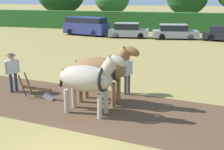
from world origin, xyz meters
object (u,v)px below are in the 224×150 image
at_px(parked_car_center_left, 175,32).
at_px(parked_van, 86,26).
at_px(farmer_at_plow, 12,69).
at_px(farmer_beside_team, 127,72).
at_px(plow, 40,91).
at_px(parked_car_left, 128,31).
at_px(draft_horse_lead_right, 102,69).
at_px(draft_horse_lead_left, 88,78).

bearing_deg(parked_car_center_left, parked_van, 167.84).
relative_size(farmer_at_plow, farmer_beside_team, 1.03).
xyz_separation_m(plow, parked_car_left, (-0.26, 18.79, 0.41)).
bearing_deg(parked_car_left, draft_horse_lead_right, -88.91).
bearing_deg(parked_car_center_left, farmer_beside_team, -104.16).
relative_size(farmer_at_plow, parked_car_center_left, 0.38).
height_order(parked_van, parked_car_left, parked_van).
relative_size(draft_horse_lead_right, parked_car_center_left, 0.63).
bearing_deg(farmer_beside_team, parked_car_left, 128.73).
bearing_deg(farmer_beside_team, parked_car_center_left, 113.12).
height_order(draft_horse_lead_left, parked_van, draft_horse_lead_left).
height_order(farmer_beside_team, parked_car_left, farmer_beside_team).
bearing_deg(farmer_at_plow, parked_car_center_left, 103.34).
relative_size(farmer_beside_team, parked_car_left, 0.41).
xyz_separation_m(farmer_beside_team, parked_car_left, (-3.73, 17.20, -0.30)).
height_order(draft_horse_lead_right, parked_car_center_left, draft_horse_lead_right).
xyz_separation_m(parked_van, parked_car_left, (4.92, -0.60, -0.30)).
height_order(plow, parked_car_center_left, parked_car_center_left).
relative_size(draft_horse_lead_right, plow, 1.79).
bearing_deg(draft_horse_lead_right, plow, -167.69).
relative_size(farmer_beside_team, parked_van, 0.33).
distance_m(plow, farmer_at_plow, 1.86).
height_order(plow, farmer_beside_team, farmer_beside_team).
bearing_deg(farmer_at_plow, farmer_beside_team, 43.81).
bearing_deg(draft_horse_lead_left, parked_car_center_left, 91.53).
bearing_deg(draft_horse_lead_right, farmer_at_plow, -176.07).
bearing_deg(parked_car_left, draft_horse_lead_left, -89.86).
height_order(plow, parked_van, parked_van).
bearing_deg(plow, parked_car_left, 97.86).
distance_m(draft_horse_lead_right, parked_car_center_left, 19.02).
xyz_separation_m(draft_horse_lead_left, plow, (-2.56, 0.90, -1.05)).
xyz_separation_m(farmer_at_plow, farmer_beside_team, (5.09, 1.11, -0.05)).
distance_m(draft_horse_lead_left, parked_van, 21.73).
bearing_deg(farmer_beside_team, parked_van, 142.41).
height_order(draft_horse_lead_left, parked_car_center_left, draft_horse_lead_left).
bearing_deg(draft_horse_lead_right, parked_car_left, 106.17).
bearing_deg(draft_horse_lead_left, farmer_at_plow, 168.71).
distance_m(plow, parked_car_left, 18.80).
distance_m(draft_horse_lead_right, farmer_at_plow, 4.36).
distance_m(draft_horse_lead_left, parked_car_center_left, 20.17).
xyz_separation_m(parked_van, parked_car_center_left, (9.68, -0.23, -0.32)).
height_order(draft_horse_lead_left, farmer_beside_team, draft_horse_lead_left).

